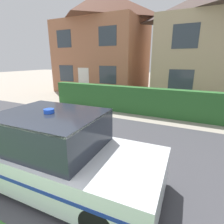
{
  "coord_description": "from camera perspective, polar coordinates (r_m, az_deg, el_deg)",
  "views": [
    {
      "loc": [
        2.13,
        -0.4,
        2.65
      ],
      "look_at": [
        -0.23,
        4.47,
        1.05
      ],
      "focal_mm": 28.0,
      "sensor_mm": 36.0,
      "label": 1
    }
  ],
  "objects": [
    {
      "name": "road_strip",
      "position": [
        5.44,
        -0.69,
        -12.61
      ],
      "size": [
        28.0,
        5.95,
        0.01
      ],
      "primitive_type": "cube",
      "color": "#424247",
      "rests_on": "ground"
    },
    {
      "name": "garden_hedge",
      "position": [
        9.0,
        9.4,
        3.63
      ],
      "size": [
        10.37,
        0.5,
        1.36
      ],
      "primitive_type": "cube",
      "color": "#2D662D",
      "rests_on": "ground"
    },
    {
      "name": "police_car",
      "position": [
        4.03,
        -17.26,
        -12.39
      ],
      "size": [
        4.41,
        1.99,
        1.69
      ],
      "rotation": [
        0.0,
        0.0,
        0.04
      ],
      "color": "black",
      "rests_on": "road_strip"
    },
    {
      "name": "house_left",
      "position": [
        16.81,
        -2.74,
        21.91
      ],
      "size": [
        7.37,
        6.33,
        8.32
      ],
      "color": "#A86B4C",
      "rests_on": "ground"
    }
  ]
}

